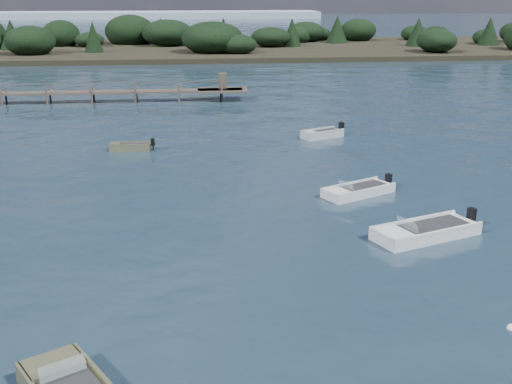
{
  "coord_description": "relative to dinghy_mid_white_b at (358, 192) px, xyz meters",
  "views": [
    {
      "loc": [
        0.3,
        -16.82,
        10.92
      ],
      "look_at": [
        3.67,
        14.0,
        1.0
      ],
      "focal_mm": 45.0,
      "sensor_mm": 36.0,
      "label": 1
    }
  ],
  "objects": [
    {
      "name": "ground",
      "position": [
        -9.56,
        43.98,
        -0.14
      ],
      "size": [
        400.0,
        400.0,
        0.0
      ],
      "primitive_type": "plane",
      "color": "#152532",
      "rests_on": "ground"
    },
    {
      "name": "dinghy_mid_white_b",
      "position": [
        0.0,
        0.0,
        0.0
      ],
      "size": [
        4.39,
        3.27,
        1.11
      ],
      "color": "silver",
      "rests_on": "ground"
    },
    {
      "name": "tender_far_grey_b",
      "position": [
        0.95,
        14.1,
        0.03
      ],
      "size": [
        3.62,
        2.56,
        1.24
      ],
      "color": "#ACB1B3",
      "rests_on": "ground"
    },
    {
      "name": "dinghy_mid_white_a",
      "position": [
        1.44,
        -6.45,
        0.02
      ],
      "size": [
        5.47,
        3.54,
        1.27
      ],
      "color": "silver",
      "rests_on": "ground"
    },
    {
      "name": "tender_far_white",
      "position": [
        -13.26,
        11.61,
        0.01
      ],
      "size": [
        3.14,
        1.3,
        1.07
      ],
      "color": "#646343",
      "rests_on": "ground"
    },
    {
      "name": "buoy_b",
      "position": [
        1.34,
        -14.8,
        -0.14
      ],
      "size": [
        0.32,
        0.32,
        0.32
      ],
      "primitive_type": "sphere",
      "color": "white",
      "rests_on": "ground"
    },
    {
      "name": "far_headland",
      "position": [
        15.44,
        83.98,
        1.82
      ],
      "size": [
        190.0,
        40.0,
        5.8
      ],
      "color": "black",
      "rests_on": "ground"
    }
  ]
}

